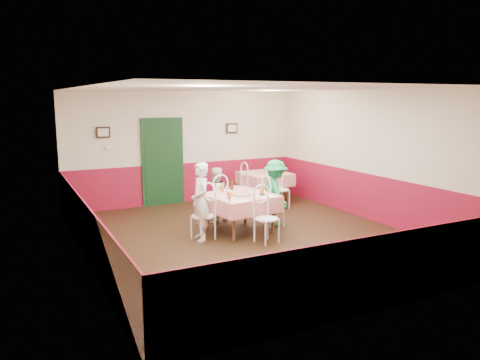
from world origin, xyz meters
name	(u,v)px	position (x,y,z in m)	size (l,w,h in m)	color
floor	(250,237)	(0.00, 0.00, 0.00)	(7.00, 7.00, 0.00)	black
ceiling	(250,89)	(0.00, 0.00, 2.80)	(7.00, 7.00, 0.00)	white
back_wall	(185,147)	(0.00, 3.50, 1.40)	(6.00, 0.10, 2.80)	beige
front_wall	(386,202)	(0.00, -3.50, 1.40)	(6.00, 0.10, 2.80)	beige
left_wall	(82,177)	(-3.00, 0.00, 1.40)	(0.10, 7.00, 2.80)	beige
right_wall	(373,156)	(3.00, 0.00, 1.40)	(0.10, 7.00, 2.80)	beige
wainscot_back	(186,183)	(0.00, 3.48, 0.50)	(6.00, 0.03, 1.00)	maroon
wainscot_front	(382,273)	(0.00, -3.48, 0.50)	(6.00, 0.03, 1.00)	maroon
wainscot_left	(86,232)	(-2.98, 0.00, 0.50)	(0.03, 7.00, 1.00)	maroon
wainscot_right	(371,197)	(2.98, 0.00, 0.50)	(0.03, 7.00, 1.00)	maroon
door	(163,163)	(-0.60, 3.45, 1.05)	(0.96, 0.06, 2.10)	black
picture_left	(103,132)	(-2.00, 3.45, 1.85)	(0.32, 0.03, 0.26)	black
picture_right	(232,128)	(1.30, 3.45, 1.85)	(0.32, 0.03, 0.26)	black
thermostat	(108,147)	(-1.90, 3.45, 1.50)	(0.10, 0.03, 0.10)	white
main_table	(240,214)	(0.01, 0.43, 0.38)	(1.22, 1.22, 0.77)	red
second_table	(265,188)	(1.80, 2.56, 0.38)	(1.12, 1.12, 0.77)	red
chair_left	(203,216)	(-0.83, 0.30, 0.45)	(0.42, 0.42, 0.90)	white
chair_right	(273,204)	(0.85, 0.55, 0.45)	(0.42, 0.42, 0.90)	white
chair_far	(217,202)	(-0.12, 1.27, 0.45)	(0.42, 0.42, 0.90)	white
chair_near	(267,219)	(0.13, -0.42, 0.45)	(0.42, 0.42, 0.90)	white
chair_second_a	(238,187)	(1.05, 2.56, 0.45)	(0.42, 0.42, 0.90)	white
chair_second_b	(280,190)	(1.80, 1.81, 0.45)	(0.42, 0.42, 0.90)	white
pizza	(241,194)	(0.01, 0.40, 0.77)	(0.42, 0.42, 0.03)	#B74723
plate_left	(221,197)	(-0.43, 0.37, 0.77)	(0.25, 0.25, 0.01)	white
plate_right	(259,192)	(0.45, 0.47, 0.77)	(0.25, 0.25, 0.01)	white
plate_far	(228,191)	(-0.05, 0.84, 0.77)	(0.25, 0.25, 0.01)	white
glass_a	(229,196)	(-0.37, 0.14, 0.83)	(0.08, 0.08, 0.14)	#BF7219
glass_b	(262,191)	(0.40, 0.25, 0.83)	(0.08, 0.08, 0.15)	#BF7219
glass_c	(222,189)	(-0.20, 0.82, 0.83)	(0.07, 0.07, 0.13)	#BF7219
beer_bottle	(232,185)	(0.04, 0.86, 0.88)	(0.07, 0.07, 0.25)	#381C0A
shaker_a	(234,198)	(-0.34, -0.03, 0.81)	(0.04, 0.04, 0.09)	silver
shaker_b	(239,199)	(-0.28, -0.09, 0.81)	(0.04, 0.04, 0.09)	silver
shaker_c	(230,199)	(-0.42, -0.01, 0.81)	(0.04, 0.04, 0.09)	#B23319
menu_left	(237,200)	(-0.28, 0.00, 0.76)	(0.30, 0.40, 0.00)	white
menu_right	(266,196)	(0.41, 0.10, 0.76)	(0.30, 0.40, 0.00)	white
wallet	(263,195)	(0.36, 0.15, 0.77)	(0.11, 0.09, 0.02)	black
diner_left	(200,202)	(-0.88, 0.29, 0.73)	(0.53, 0.35, 1.47)	gray
diner_far	(216,195)	(-0.12, 1.32, 0.59)	(0.58, 0.45, 1.19)	gray
diner_right	(275,193)	(0.90, 0.56, 0.69)	(0.89, 0.51, 1.38)	gray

